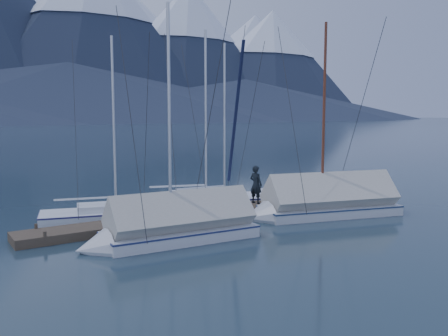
% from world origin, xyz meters
% --- Properties ---
extents(ground, '(1000.00, 1000.00, 0.00)m').
position_xyz_m(ground, '(0.00, 0.00, 0.00)').
color(ground, '#15242F').
rests_on(ground, ground).
extents(dock, '(18.00, 1.50, 0.54)m').
position_xyz_m(dock, '(0.00, 2.00, 0.11)').
color(dock, '#382D23').
rests_on(dock, ground).
extents(mooring_posts, '(15.12, 1.52, 0.35)m').
position_xyz_m(mooring_posts, '(-0.50, 2.00, 0.35)').
color(mooring_posts, '#382D23').
rests_on(mooring_posts, ground).
extents(sailboat_open_left, '(6.86, 3.58, 8.73)m').
position_xyz_m(sailboat_open_left, '(-3.90, 3.97, 0.15)').
color(sailboat_open_left, silver).
rests_on(sailboat_open_left, ground).
extents(sailboat_open_mid, '(7.50, 4.21, 9.56)m').
position_xyz_m(sailboat_open_mid, '(0.99, 4.27, 0.17)').
color(sailboat_open_mid, white).
rests_on(sailboat_open_mid, ground).
extents(sailboat_open_right, '(6.91, 2.99, 8.90)m').
position_xyz_m(sailboat_open_right, '(1.86, 4.02, 0.16)').
color(sailboat_open_right, silver).
rests_on(sailboat_open_right, ground).
extents(sailboat_covered_near, '(7.70, 4.11, 9.59)m').
position_xyz_m(sailboat_covered_near, '(3.61, -0.37, 0.48)').
color(sailboat_covered_near, silver).
rests_on(sailboat_covered_near, ground).
extents(sailboat_covered_far, '(6.77, 2.82, 9.32)m').
position_xyz_m(sailboat_covered_far, '(-4.15, -0.58, 0.46)').
color(sailboat_covered_far, silver).
rests_on(sailboat_covered_far, ground).
extents(person, '(0.60, 0.76, 1.84)m').
position_xyz_m(person, '(1.97, 2.20, 1.26)').
color(person, black).
rests_on(person, dock).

